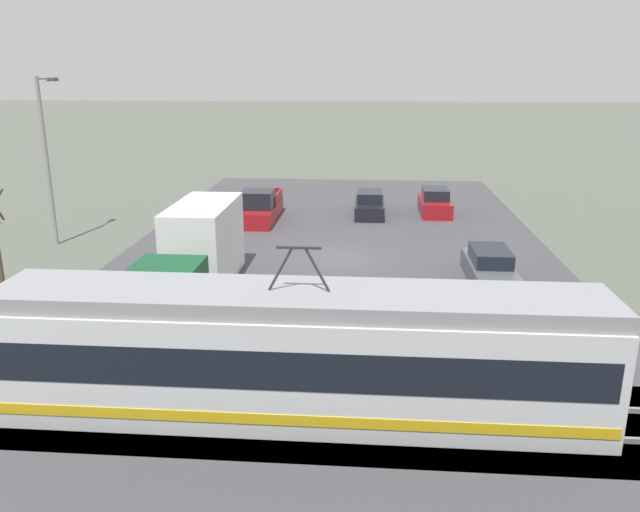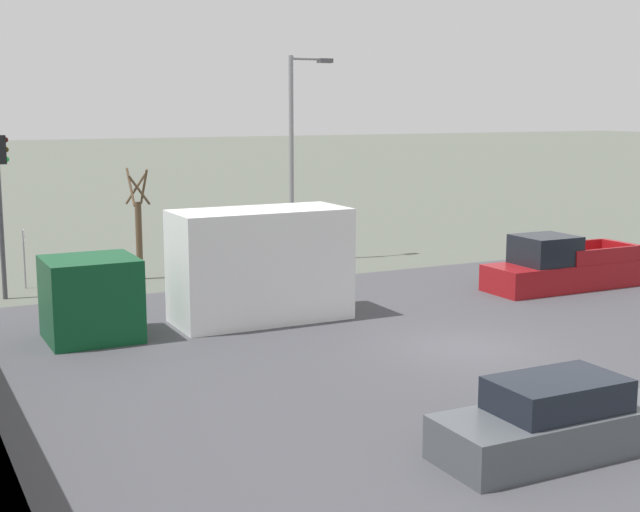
# 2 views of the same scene
# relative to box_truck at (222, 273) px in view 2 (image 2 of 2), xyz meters

# --- Properties ---
(ground_plane) EXTENTS (320.00, 320.00, 0.00)m
(ground_plane) POSITION_rel_box_truck_xyz_m (-5.38, -4.91, -1.62)
(ground_plane) COLOR #565B51
(road_surface) EXTENTS (21.17, 44.88, 0.08)m
(road_surface) POSITION_rel_box_truck_xyz_m (-5.38, -4.91, -1.58)
(road_surface) COLOR #424247
(road_surface) RESTS_ON ground
(box_truck) EXTENTS (2.33, 8.84, 3.34)m
(box_truck) POSITION_rel_box_truck_xyz_m (0.00, 0.00, 0.00)
(box_truck) COLOR #0C4723
(box_truck) RESTS_ON ground
(pickup_truck) EXTENTS (1.97, 5.69, 1.93)m
(pickup_truck) POSITION_rel_box_truck_xyz_m (-0.41, -12.40, -0.81)
(pickup_truck) COLOR maroon
(pickup_truck) RESTS_ON ground
(sedan_car_1) EXTENTS (1.76, 4.68, 1.43)m
(sedan_car_1) POSITION_rel_box_truck_xyz_m (-12.04, -2.04, -0.95)
(sedan_car_1) COLOR #4C5156
(sedan_car_1) RESTS_ON ground
(traffic_light_pole) EXTENTS (0.28, 0.47, 5.48)m
(traffic_light_pole) POSITION_rel_box_truck_xyz_m (6.91, 5.14, 1.91)
(traffic_light_pole) COLOR #47474C
(traffic_light_pole) RESTS_ON ground
(street_tree) EXTENTS (0.99, 0.83, 4.16)m
(street_tree) POSITION_rel_box_truck_xyz_m (8.30, 0.19, 0.27)
(street_tree) COLOR brown
(street_tree) RESTS_ON ground
(street_lamp_near_crossing) EXTENTS (0.36, 1.95, 8.44)m
(street_lamp_near_crossing) POSITION_rel_box_truck_xyz_m (9.32, -6.76, 3.23)
(street_lamp_near_crossing) COLOR gray
(street_lamp_near_crossing) RESTS_ON ground
(no_parking_sign) EXTENTS (0.32, 0.08, 2.10)m
(no_parking_sign) POSITION_rel_box_truck_xyz_m (8.43, 4.31, -0.33)
(no_parking_sign) COLOR gray
(no_parking_sign) RESTS_ON ground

